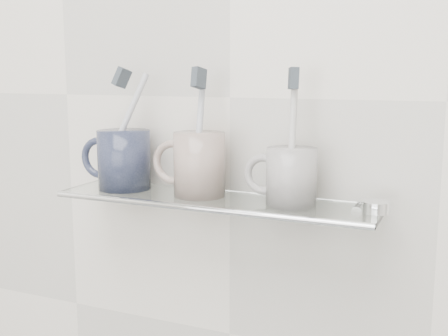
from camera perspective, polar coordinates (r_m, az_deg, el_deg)
The scene contains 18 objects.
wall_back at distance 0.90m, azimuth 0.60°, elevation 7.18°, with size 2.50×2.50×0.00m, color beige.
shelf_glass at distance 0.86m, azimuth -1.02°, elevation -3.30°, with size 0.50×0.12×0.01m, color silver.
shelf_rail at distance 0.81m, azimuth -2.66°, elevation -4.12°, with size 0.01×0.01×0.50m, color silver.
bracket_left at distance 1.00m, azimuth -10.89°, elevation -2.23°, with size 0.02×0.02×0.03m, color silver.
bracket_right at distance 0.85m, azimuth 13.45°, elevation -4.55°, with size 0.02×0.02×0.03m, color silver.
mug_left at distance 0.93m, azimuth -10.10°, elevation 0.84°, with size 0.09×0.09×0.10m, color black.
mug_left_handle at distance 0.96m, azimuth -12.55°, elevation 1.01°, with size 0.07×0.07×0.01m, color black.
toothbrush_left at distance 0.93m, azimuth -10.20°, elevation 4.07°, with size 0.01×0.01×0.19m, color #BBBCC2.
bristles_left at distance 0.92m, azimuth -10.35°, elevation 9.02°, with size 0.01×0.02×0.03m, color #313940.
mug_center at distance 0.86m, azimuth -2.51°, elevation 0.37°, with size 0.08×0.08×0.10m, color silver.
mug_center_handle at distance 0.89m, azimuth -5.19°, elevation 0.56°, with size 0.07×0.07×0.01m, color silver.
toothbrush_center at distance 0.86m, azimuth -2.54°, elevation 3.78°, with size 0.01×0.01×0.19m, color #9AA1AB.
bristles_center at distance 0.85m, azimuth -2.58°, elevation 9.13°, with size 0.01×0.02×0.03m, color #313940.
mug_right at distance 0.81m, azimuth 6.88°, elevation -0.86°, with size 0.07×0.07×0.08m, color white.
mug_right_handle at distance 0.83m, azimuth 4.04°, elevation -0.65°, with size 0.06×0.06×0.01m, color white.
toothbrush_right at distance 0.80m, azimuth 6.96°, elevation 3.32°, with size 0.01×0.01×0.19m, color beige.
bristles_right at distance 0.80m, azimuth 7.08°, elevation 9.03°, with size 0.01×0.02×0.03m, color #313940.
chrome_cap at distance 0.80m, azimuth 15.23°, elevation -3.84°, with size 0.04×0.04×0.02m, color silver.
Camera 1 is at (0.35, 0.28, 1.29)m, focal length 45.00 mm.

